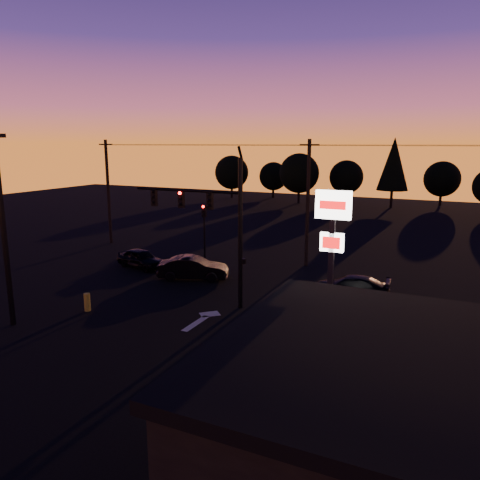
# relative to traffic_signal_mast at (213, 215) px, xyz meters

# --- Properties ---
(ground) EXTENTS (120.00, 120.00, 0.00)m
(ground) POSITION_rel_traffic_signal_mast_xyz_m (0.10, -3.99, -4.94)
(ground) COLOR black
(ground) RESTS_ON ground
(lane_arrow) EXTENTS (1.20, 3.10, 0.01)m
(lane_arrow) POSITION_rel_traffic_signal_mast_xyz_m (0.60, -2.33, -4.93)
(lane_arrow) COLOR beige
(lane_arrow) RESTS_ON ground
(traffic_signal_mast) EXTENTS (6.79, 0.52, 8.58)m
(traffic_signal_mast) POSITION_rel_traffic_signal_mast_xyz_m (0.00, 0.00, 0.00)
(traffic_signal_mast) COLOR black
(traffic_signal_mast) RESTS_ON ground
(secondary_signal) EXTENTS (0.30, 0.31, 4.35)m
(secondary_signal) POSITION_rel_traffic_signal_mast_xyz_m (-4.90, 7.49, -2.07)
(secondary_signal) COLOR black
(secondary_signal) RESTS_ON ground
(parking_lot_light) EXTENTS (1.25, 0.30, 9.14)m
(parking_lot_light) POSITION_rel_traffic_signal_mast_xyz_m (-7.40, -6.99, 0.33)
(parking_lot_light) COLOR black
(parking_lot_light) RESTS_ON ground
(pylon_sign) EXTENTS (1.50, 0.28, 6.80)m
(pylon_sign) POSITION_rel_traffic_signal_mast_xyz_m (7.10, -2.49, -0.02)
(pylon_sign) COLOR black
(pylon_sign) RESTS_ON ground
(utility_pole_0) EXTENTS (1.40, 0.26, 9.00)m
(utility_pole_0) POSITION_rel_traffic_signal_mast_xyz_m (-15.90, 10.01, -0.34)
(utility_pole_0) COLOR black
(utility_pole_0) RESTS_ON ground
(utility_pole_1) EXTENTS (1.40, 0.26, 9.00)m
(utility_pole_1) POSITION_rel_traffic_signal_mast_xyz_m (2.10, 10.01, -0.34)
(utility_pole_1) COLOR black
(utility_pole_1) RESTS_ON ground
(power_wires) EXTENTS (36.00, 1.22, 0.07)m
(power_wires) POSITION_rel_traffic_signal_mast_xyz_m (2.10, 10.01, 3.63)
(power_wires) COLOR black
(power_wires) RESTS_ON ground
(bollard) EXTENTS (0.32, 0.32, 0.96)m
(bollard) POSITION_rel_traffic_signal_mast_xyz_m (-5.49, -3.95, -4.46)
(bollard) COLOR yellow
(bollard) RESTS_ON ground
(tree_0) EXTENTS (5.36, 5.36, 6.74)m
(tree_0) POSITION_rel_traffic_signal_mast_xyz_m (-21.90, 46.01, -0.88)
(tree_0) COLOR black
(tree_0) RESTS_ON ground
(tree_1) EXTENTS (4.54, 4.54, 5.71)m
(tree_1) POSITION_rel_traffic_signal_mast_xyz_m (-15.90, 49.01, -1.50)
(tree_1) COLOR black
(tree_1) RESTS_ON ground
(tree_2) EXTENTS (5.77, 5.78, 7.26)m
(tree_2) POSITION_rel_traffic_signal_mast_xyz_m (-9.90, 44.01, -0.57)
(tree_2) COLOR black
(tree_2) RESTS_ON ground
(tree_3) EXTENTS (4.95, 4.95, 6.22)m
(tree_3) POSITION_rel_traffic_signal_mast_xyz_m (-3.90, 48.01, -1.19)
(tree_3) COLOR black
(tree_3) RESTS_ON ground
(tree_4) EXTENTS (4.18, 4.18, 9.50)m
(tree_4) POSITION_rel_traffic_signal_mast_xyz_m (3.10, 45.01, 0.99)
(tree_4) COLOR black
(tree_4) RESTS_ON ground
(tree_5) EXTENTS (4.95, 4.95, 6.22)m
(tree_5) POSITION_rel_traffic_signal_mast_xyz_m (9.10, 50.01, -1.19)
(tree_5) COLOR black
(tree_5) RESTS_ON ground
(car_left) EXTENTS (4.19, 2.40, 1.34)m
(car_left) POSITION_rel_traffic_signal_mast_xyz_m (-8.32, 4.39, -4.26)
(car_left) COLOR black
(car_left) RESTS_ON ground
(car_mid) EXTENTS (4.78, 3.10, 1.49)m
(car_mid) POSITION_rel_traffic_signal_mast_xyz_m (-3.50, 3.55, -4.19)
(car_mid) COLOR black
(car_mid) RESTS_ON ground
(car_right) EXTENTS (4.60, 2.18, 1.29)m
(car_right) POSITION_rel_traffic_signal_mast_xyz_m (6.55, 4.19, -4.29)
(car_right) COLOR black
(car_right) RESTS_ON ground
(suv_parked) EXTENTS (2.88, 5.62, 1.52)m
(suv_parked) POSITION_rel_traffic_signal_mast_xyz_m (10.30, -5.12, -4.18)
(suv_parked) COLOR black
(suv_parked) RESTS_ON ground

